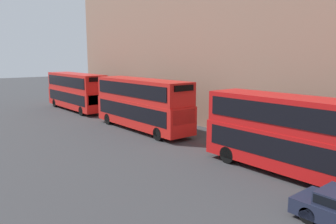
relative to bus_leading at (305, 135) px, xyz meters
name	(u,v)px	position (x,y,z in m)	size (l,w,h in m)	color
bus_leading	(305,135)	(0.00, 0.00, 0.00)	(2.59, 11.21, 4.15)	red
bus_second_in_queue	(142,102)	(0.00, 14.51, 0.09)	(2.59, 10.81, 4.32)	red
bus_third_in_queue	(76,90)	(0.00, 27.90, 0.04)	(2.59, 10.94, 4.24)	red
pedestrian	(171,119)	(2.36, 13.49, -1.46)	(0.36, 0.36, 1.81)	brown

